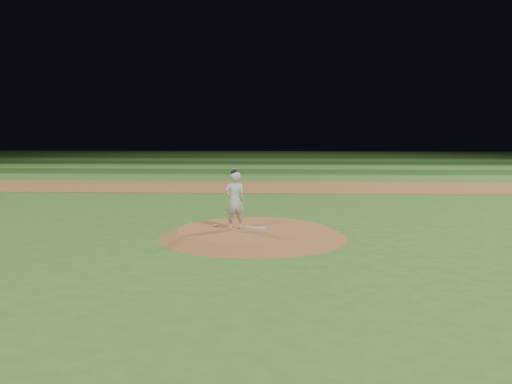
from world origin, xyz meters
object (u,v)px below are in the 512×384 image
(pitchers_mound, at_px, (253,233))
(pitching_rubber, at_px, (255,228))
(rosin_bag, at_px, (215,225))
(pitcher_on_mound, at_px, (235,200))

(pitchers_mound, relative_size, pitching_rubber, 8.48)
(rosin_bag, bearing_deg, pitcher_on_mound, -34.88)
(pitcher_on_mound, bearing_deg, rosin_bag, 145.12)
(pitchers_mound, distance_m, rosin_bag, 1.19)
(rosin_bag, bearing_deg, pitching_rubber, -11.37)
(pitching_rubber, relative_size, rosin_bag, 5.52)
(pitchers_mound, height_order, pitching_rubber, pitching_rubber)
(pitchers_mound, bearing_deg, rosin_bag, 163.51)
(rosin_bag, xyz_separation_m, pitcher_on_mound, (0.61, -0.43, 0.82))
(pitching_rubber, height_order, pitcher_on_mound, pitcher_on_mound)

